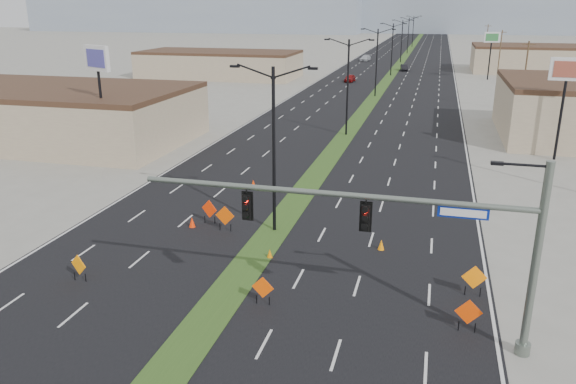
% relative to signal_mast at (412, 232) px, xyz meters
% --- Properties ---
extents(ground, '(600.00, 600.00, 0.00)m').
position_rel_signal_mast_xyz_m(ground, '(-8.56, -2.00, -4.79)').
color(ground, gray).
rests_on(ground, ground).
extents(road_surface, '(25.00, 400.00, 0.02)m').
position_rel_signal_mast_xyz_m(road_surface, '(-8.56, 98.00, -4.79)').
color(road_surface, black).
rests_on(road_surface, ground).
extents(median_strip, '(2.00, 400.00, 0.04)m').
position_rel_signal_mast_xyz_m(median_strip, '(-8.56, 98.00, -4.79)').
color(median_strip, '#2E4F1C').
rests_on(median_strip, ground).
extents(building_sw_near, '(40.00, 16.00, 5.00)m').
position_rel_signal_mast_xyz_m(building_sw_near, '(-43.56, 28.00, -2.29)').
color(building_sw_near, tan).
rests_on(building_sw_near, ground).
extents(building_sw_far, '(30.00, 14.00, 4.50)m').
position_rel_signal_mast_xyz_m(building_sw_far, '(-40.56, 83.00, -2.54)').
color(building_sw_far, tan).
rests_on(building_sw_far, ground).
extents(mesa_west, '(180.00, 50.00, 22.00)m').
position_rel_signal_mast_xyz_m(mesa_west, '(-128.56, 278.00, 6.21)').
color(mesa_west, '#8793A7').
rests_on(mesa_west, ground).
extents(mesa_center, '(220.00, 50.00, 28.00)m').
position_rel_signal_mast_xyz_m(mesa_center, '(31.44, 298.00, 9.21)').
color(mesa_center, '#8793A7').
rests_on(mesa_center, ground).
extents(mesa_backdrop, '(140.00, 50.00, 32.00)m').
position_rel_signal_mast_xyz_m(mesa_backdrop, '(-38.56, 318.00, 11.21)').
color(mesa_backdrop, '#8793A7').
rests_on(mesa_backdrop, ground).
extents(signal_mast, '(16.30, 0.60, 8.00)m').
position_rel_signal_mast_xyz_m(signal_mast, '(0.00, 0.00, 0.00)').
color(signal_mast, slate).
rests_on(signal_mast, ground).
extents(streetlight_0, '(5.15, 0.24, 10.02)m').
position_rel_signal_mast_xyz_m(streetlight_0, '(-8.56, 10.00, 0.63)').
color(streetlight_0, black).
rests_on(streetlight_0, ground).
extents(streetlight_1, '(5.15, 0.24, 10.02)m').
position_rel_signal_mast_xyz_m(streetlight_1, '(-8.56, 38.00, 0.63)').
color(streetlight_1, black).
rests_on(streetlight_1, ground).
extents(streetlight_2, '(5.15, 0.24, 10.02)m').
position_rel_signal_mast_xyz_m(streetlight_2, '(-8.56, 66.00, 0.63)').
color(streetlight_2, black).
rests_on(streetlight_2, ground).
extents(streetlight_3, '(5.15, 0.24, 10.02)m').
position_rel_signal_mast_xyz_m(streetlight_3, '(-8.56, 94.00, 0.63)').
color(streetlight_3, black).
rests_on(streetlight_3, ground).
extents(streetlight_4, '(5.15, 0.24, 10.02)m').
position_rel_signal_mast_xyz_m(streetlight_4, '(-8.56, 122.00, 0.63)').
color(streetlight_4, black).
rests_on(streetlight_4, ground).
extents(streetlight_5, '(5.15, 0.24, 10.02)m').
position_rel_signal_mast_xyz_m(streetlight_5, '(-8.56, 150.00, 0.63)').
color(streetlight_5, black).
rests_on(streetlight_5, ground).
extents(streetlight_6, '(5.15, 0.24, 10.02)m').
position_rel_signal_mast_xyz_m(streetlight_6, '(-8.56, 178.00, 0.63)').
color(streetlight_6, black).
rests_on(streetlight_6, ground).
extents(utility_pole_1, '(1.60, 0.20, 9.00)m').
position_rel_signal_mast_xyz_m(utility_pole_1, '(11.44, 58.00, -0.12)').
color(utility_pole_1, '#4C3823').
rests_on(utility_pole_1, ground).
extents(utility_pole_2, '(1.60, 0.20, 9.00)m').
position_rel_signal_mast_xyz_m(utility_pole_2, '(11.44, 93.00, -0.12)').
color(utility_pole_2, '#4C3823').
rests_on(utility_pole_2, ground).
extents(utility_pole_3, '(1.60, 0.20, 9.00)m').
position_rel_signal_mast_xyz_m(utility_pole_3, '(11.44, 128.00, -0.12)').
color(utility_pole_3, '#4C3823').
rests_on(utility_pole_3, ground).
extents(car_left, '(1.76, 3.97, 1.33)m').
position_rel_signal_mast_xyz_m(car_left, '(-14.95, 82.21, -4.13)').
color(car_left, maroon).
rests_on(car_left, ground).
extents(car_mid, '(1.90, 4.08, 1.30)m').
position_rel_signal_mast_xyz_m(car_mid, '(-6.56, 103.66, -4.14)').
color(car_mid, black).
rests_on(car_mid, ground).
extents(car_far, '(2.62, 5.07, 1.41)m').
position_rel_signal_mast_xyz_m(car_far, '(-17.37, 123.64, -4.09)').
color(car_far, silver).
rests_on(car_far, ground).
extents(construction_sign_0, '(1.04, 0.38, 1.45)m').
position_rel_signal_mast_xyz_m(construction_sign_0, '(-16.21, 1.00, -3.95)').
color(construction_sign_0, orange).
rests_on(construction_sign_0, ground).
extents(construction_sign_1, '(1.23, 0.05, 1.64)m').
position_rel_signal_mast_xyz_m(construction_sign_1, '(-11.46, 9.11, -3.83)').
color(construction_sign_1, '#E14A04').
rests_on(construction_sign_1, ground).
extents(construction_sign_2, '(1.14, 0.37, 1.57)m').
position_rel_signal_mast_xyz_m(construction_sign_2, '(-12.89, 10.08, -3.87)').
color(construction_sign_2, '#F43105').
rests_on(construction_sign_2, ground).
extents(construction_sign_3, '(1.07, 0.07, 1.42)m').
position_rel_signal_mast_xyz_m(construction_sign_3, '(-6.56, 1.10, -3.96)').
color(construction_sign_3, '#F54C05').
rests_on(construction_sign_3, ground).
extents(construction_sign_4, '(1.16, 0.11, 1.55)m').
position_rel_signal_mast_xyz_m(construction_sign_4, '(2.55, 1.10, -3.89)').
color(construction_sign_4, '#DD3904').
rests_on(construction_sign_4, ground).
extents(construction_sign_5, '(1.20, 0.17, 1.60)m').
position_rel_signal_mast_xyz_m(construction_sign_5, '(2.94, 4.42, -3.85)').
color(construction_sign_5, orange).
rests_on(construction_sign_5, ground).
extents(cone_0, '(0.52, 0.52, 0.68)m').
position_rel_signal_mast_xyz_m(cone_0, '(-13.71, 9.17, -4.45)').
color(cone_0, '#FF3105').
rests_on(cone_0, ground).
extents(cone_1, '(0.34, 0.34, 0.53)m').
position_rel_signal_mast_xyz_m(cone_1, '(-7.69, 6.05, -4.53)').
color(cone_1, orange).
rests_on(cone_1, ground).
extents(cone_2, '(0.40, 0.40, 0.63)m').
position_rel_signal_mast_xyz_m(cone_2, '(-1.85, 8.72, -4.48)').
color(cone_2, orange).
rests_on(cone_2, ground).
extents(cone_3, '(0.35, 0.35, 0.53)m').
position_rel_signal_mast_xyz_m(cone_3, '(-12.60, 18.16, -4.53)').
color(cone_3, '#FF3C05').
rests_on(cone_3, ground).
extents(pole_sign_west, '(3.12, 1.67, 10.03)m').
position_rel_signal_mast_xyz_m(pole_sign_west, '(-28.22, 22.87, 3.43)').
color(pole_sign_west, black).
rests_on(pole_sign_west, ground).
extents(pole_sign_east_near, '(2.97, 0.60, 9.04)m').
position_rel_signal_mast_xyz_m(pole_sign_east_near, '(11.34, 32.72, 2.56)').
color(pole_sign_east_near, black).
rests_on(pole_sign_east_near, ground).
extents(pole_sign_east_far, '(2.85, 0.76, 8.68)m').
position_rel_signal_mast_xyz_m(pole_sign_east_far, '(9.69, 92.07, 2.24)').
color(pole_sign_east_far, black).
rests_on(pole_sign_east_far, ground).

